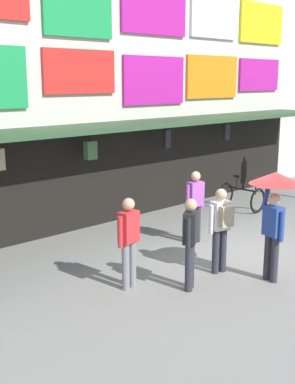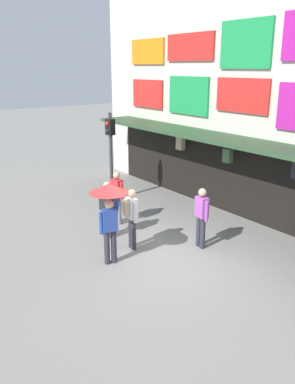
# 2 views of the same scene
# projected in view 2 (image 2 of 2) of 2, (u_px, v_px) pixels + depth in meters

# --- Properties ---
(ground_plane) EXTENTS (80.00, 80.00, 0.00)m
(ground_plane) POSITION_uv_depth(u_px,v_px,m) (164.00, 260.00, 10.23)
(ground_plane) COLOR gray
(shopfront) EXTENTS (18.00, 2.60, 8.00)m
(shopfront) POSITION_uv_depth(u_px,v_px,m) (289.00, 94.00, 11.61)
(shopfront) COLOR beige
(shopfront) RESTS_ON ground
(traffic_light_near) EXTENTS (0.32, 0.35, 3.20)m
(traffic_light_near) POSITION_uv_depth(u_px,v_px,m) (110.00, 143.00, 14.23)
(traffic_light_near) COLOR #38383D
(traffic_light_near) RESTS_ON ground
(pedestrian_in_white) EXTENTS (0.52, 0.41, 1.68)m
(pedestrian_in_white) POSITION_uv_depth(u_px,v_px,m) (131.00, 215.00, 10.60)
(pedestrian_in_white) COLOR #2D2D38
(pedestrian_in_white) RESTS_ON ground
(pedestrian_in_yellow) EXTENTS (0.46, 0.38, 1.68)m
(pedestrian_in_yellow) POSITION_uv_depth(u_px,v_px,m) (108.00, 206.00, 11.33)
(pedestrian_in_yellow) COLOR #2D2D38
(pedestrian_in_yellow) RESTS_ON ground
(pedestrian_in_green) EXTENTS (0.53, 0.27, 1.68)m
(pedestrian_in_green) POSITION_uv_depth(u_px,v_px,m) (117.00, 195.00, 12.35)
(pedestrian_in_green) COLOR gray
(pedestrian_in_green) RESTS_ON ground
(pedestrian_in_blue) EXTENTS (0.53, 0.27, 1.68)m
(pedestrian_in_blue) POSITION_uv_depth(u_px,v_px,m) (201.00, 215.00, 10.70)
(pedestrian_in_blue) COLOR #2D2D38
(pedestrian_in_blue) RESTS_ON ground
(pedestrian_with_umbrella) EXTENTS (0.96, 0.96, 2.08)m
(pedestrian_with_umbrella) POSITION_uv_depth(u_px,v_px,m) (109.00, 201.00, 9.59)
(pedestrian_with_umbrella) COLOR #2D2D38
(pedestrian_with_umbrella) RESTS_ON ground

